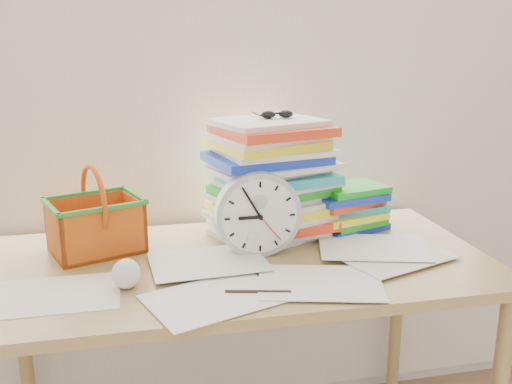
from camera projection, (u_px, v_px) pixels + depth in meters
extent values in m
cube|color=silver|center=(214.00, 37.00, 1.81)|extent=(4.00, 0.04, 2.70)
cube|color=white|center=(215.00, 54.00, 1.81)|extent=(2.40, 0.01, 2.50)
cube|color=#9B7F49|center=(239.00, 264.00, 1.60)|extent=(1.40, 0.70, 0.03)
cylinder|color=#9B7F49|center=(25.00, 354.00, 1.84)|extent=(0.04, 0.04, 0.72)
cylinder|color=#9B7F49|center=(397.00, 314.00, 2.11)|extent=(0.04, 0.04, 0.72)
cylinder|color=#B0B2B6|center=(258.00, 214.00, 1.60)|extent=(0.24, 0.05, 0.24)
sphere|color=white|center=(126.00, 273.00, 1.40)|extent=(0.07, 0.07, 0.07)
cylinder|color=black|center=(258.00, 292.00, 1.37)|extent=(0.16, 0.05, 0.01)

